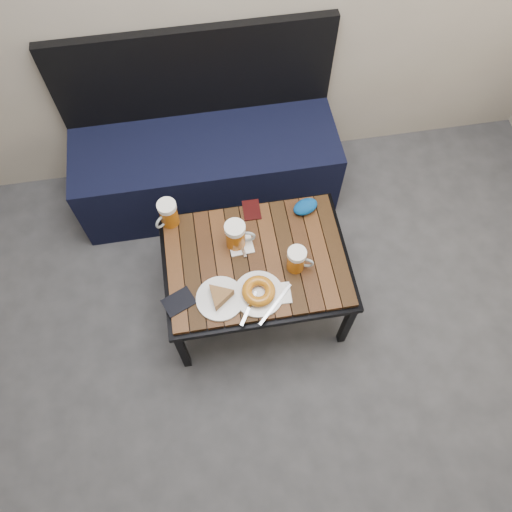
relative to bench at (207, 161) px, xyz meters
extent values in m
cube|color=black|center=(0.00, -0.02, -0.05)|extent=(1.40, 0.50, 0.45)
cube|color=black|center=(0.00, 0.21, 0.43)|extent=(1.40, 0.05, 0.50)
cube|color=black|center=(-0.24, -1.03, -0.06)|extent=(0.04, 0.03, 0.42)
cube|color=black|center=(0.54, -1.03, -0.06)|extent=(0.03, 0.03, 0.42)
cube|color=black|center=(-0.24, -0.47, -0.06)|extent=(0.04, 0.04, 0.42)
cube|color=black|center=(0.54, -0.47, -0.06)|extent=(0.03, 0.04, 0.42)
cube|color=black|center=(0.15, -0.75, 0.16)|extent=(0.84, 0.62, 0.03)
cube|color=#351E0C|center=(0.15, -0.75, 0.19)|extent=(0.80, 0.58, 0.02)
cylinder|color=#AF580E|center=(-0.21, -0.49, 0.26)|extent=(0.12, 0.12, 0.11)
cylinder|color=white|center=(-0.21, -0.49, 0.33)|extent=(0.09, 0.09, 0.03)
torus|color=#8C999E|center=(-0.24, -0.52, 0.26)|extent=(0.06, 0.06, 0.07)
cylinder|color=#AF580E|center=(0.08, -0.66, 0.26)|extent=(0.10, 0.10, 0.12)
cylinder|color=white|center=(0.08, -0.66, 0.33)|extent=(0.09, 0.09, 0.03)
torus|color=#8C999E|center=(0.13, -0.66, 0.26)|extent=(0.08, 0.02, 0.08)
cylinder|color=#AF580E|center=(0.32, -0.82, 0.25)|extent=(0.10, 0.10, 0.11)
cylinder|color=white|center=(0.32, -0.82, 0.32)|extent=(0.08, 0.08, 0.02)
torus|color=#8C999E|center=(0.36, -0.83, 0.25)|extent=(0.07, 0.04, 0.07)
cylinder|color=white|center=(-0.03, -0.92, 0.21)|extent=(0.21, 0.21, 0.01)
cylinder|color=white|center=(0.13, -0.92, 0.21)|extent=(0.22, 0.22, 0.01)
torus|color=#94430D|center=(0.13, -0.92, 0.24)|extent=(0.14, 0.14, 0.05)
cube|color=#A5A8AD|center=(0.20, -0.99, 0.22)|extent=(0.17, 0.17, 0.00)
cube|color=#A5A8AD|center=(0.08, -0.99, 0.22)|extent=(0.10, 0.15, 0.00)
cube|color=white|center=(0.10, -0.67, 0.20)|extent=(0.11, 0.11, 0.01)
cube|color=#A5A8AD|center=(0.10, -0.67, 0.21)|extent=(0.04, 0.14, 0.00)
cube|color=white|center=(0.22, -0.93, 0.20)|extent=(0.12, 0.11, 0.01)
cube|color=black|center=(-0.21, -0.90, 0.20)|extent=(0.16, 0.14, 0.01)
cube|color=black|center=(0.17, -0.49, 0.20)|extent=(0.08, 0.11, 0.01)
ellipsoid|color=navy|center=(0.42, -0.53, 0.23)|extent=(0.14, 0.12, 0.05)
camera|label=1|loc=(-0.02, -1.77, 2.18)|focal=35.00mm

